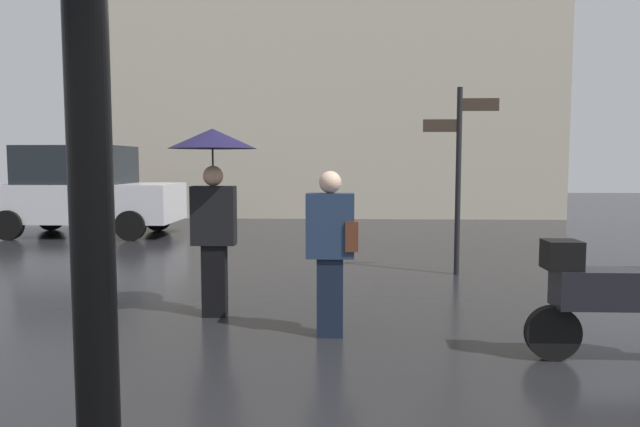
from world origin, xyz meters
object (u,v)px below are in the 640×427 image
(pedestrian_with_umbrella, at_px, (213,173))
(pedestrian_with_bag, at_px, (332,243))
(parked_car_left, at_px, (84,191))
(street_signpost, at_px, (459,161))
(parked_scooter, at_px, (610,295))

(pedestrian_with_umbrella, relative_size, pedestrian_with_bag, 1.28)
(parked_car_left, xyz_separation_m, street_signpost, (7.56, -4.39, 0.66))
(pedestrian_with_umbrella, height_order, pedestrian_with_bag, pedestrian_with_umbrella)
(street_signpost, bearing_deg, parked_car_left, 149.87)
(pedestrian_with_umbrella, distance_m, parked_scooter, 3.93)
(pedestrian_with_umbrella, bearing_deg, parked_scooter, -16.90)
(parked_car_left, height_order, street_signpost, street_signpost)
(pedestrian_with_bag, height_order, parked_scooter, pedestrian_with_bag)
(pedestrian_with_bag, bearing_deg, parked_car_left, -102.13)
(parked_car_left, bearing_deg, parked_scooter, 146.96)
(pedestrian_with_umbrella, distance_m, street_signpost, 3.94)
(pedestrian_with_umbrella, height_order, parked_car_left, parked_car_left)
(pedestrian_with_umbrella, relative_size, parked_scooter, 1.36)
(parked_car_left, bearing_deg, pedestrian_with_bag, 139.57)
(street_signpost, bearing_deg, pedestrian_with_umbrella, -140.71)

